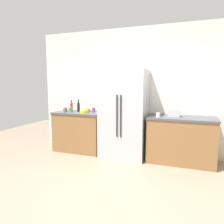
# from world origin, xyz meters

# --- Properties ---
(ground_plane) EXTENTS (9.60, 9.60, 0.00)m
(ground_plane) POSITION_xyz_m (0.00, 0.00, 0.00)
(ground_plane) COLOR gray
(kitchen_back_panel) EXTENTS (4.80, 0.10, 2.82)m
(kitchen_back_panel) POSITION_xyz_m (0.00, 1.95, 1.41)
(kitchen_back_panel) COLOR silver
(kitchen_back_panel) RESTS_ON ground_plane
(counter_left) EXTENTS (1.16, 0.67, 0.93)m
(counter_left) POSITION_xyz_m (-1.29, 1.57, 0.46)
(counter_left) COLOR olive
(counter_left) RESTS_ON ground_plane
(counter_right) EXTENTS (1.32, 0.67, 0.93)m
(counter_right) POSITION_xyz_m (1.00, 1.57, 0.46)
(counter_right) COLOR olive
(counter_right) RESTS_ON ground_plane
(refrigerator) EXTENTS (0.96, 0.73, 1.88)m
(refrigerator) POSITION_xyz_m (-0.18, 1.53, 0.94)
(refrigerator) COLOR #B7BABF
(refrigerator) RESTS_ON ground_plane
(toaster) EXTENTS (0.23, 0.16, 0.16)m
(toaster) POSITION_xyz_m (0.85, 1.57, 1.01)
(toaster) COLOR silver
(toaster) RESTS_ON counter_right
(bottle_a) EXTENTS (0.06, 0.06, 0.29)m
(bottle_a) POSITION_xyz_m (-1.31, 1.57, 1.04)
(bottle_a) COLOR black
(bottle_a) RESTS_ON counter_left
(bottle_b) EXTENTS (0.06, 0.06, 0.27)m
(bottle_b) POSITION_xyz_m (-1.55, 1.65, 1.03)
(bottle_b) COLOR red
(bottle_b) RESTS_ON counter_left
(cup_a) EXTENTS (0.08, 0.08, 0.08)m
(cup_a) POSITION_xyz_m (0.56, 1.41, 0.97)
(cup_a) COLOR white
(cup_a) RESTS_ON counter_right
(cup_b) EXTENTS (0.08, 0.08, 0.10)m
(cup_b) POSITION_xyz_m (-0.96, 1.64, 0.98)
(cup_b) COLOR purple
(cup_b) RESTS_ON counter_left
(cup_c) EXTENTS (0.09, 0.09, 0.10)m
(cup_c) POSITION_xyz_m (-1.59, 1.44, 0.98)
(cup_c) COLOR brown
(cup_c) RESTS_ON counter_left
(cup_d) EXTENTS (0.09, 0.09, 0.11)m
(cup_d) POSITION_xyz_m (-1.45, 1.45, 0.98)
(cup_d) COLOR green
(cup_d) RESTS_ON counter_left
(bowl_a) EXTENTS (0.19, 0.19, 0.06)m
(bowl_a) POSITION_xyz_m (-1.12, 1.46, 0.95)
(bowl_a) COLOR yellow
(bowl_a) RESTS_ON counter_left
(bowl_b) EXTENTS (0.15, 0.15, 0.06)m
(bowl_b) POSITION_xyz_m (-1.14, 1.68, 0.96)
(bowl_b) COLOR orange
(bowl_b) RESTS_ON counter_left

